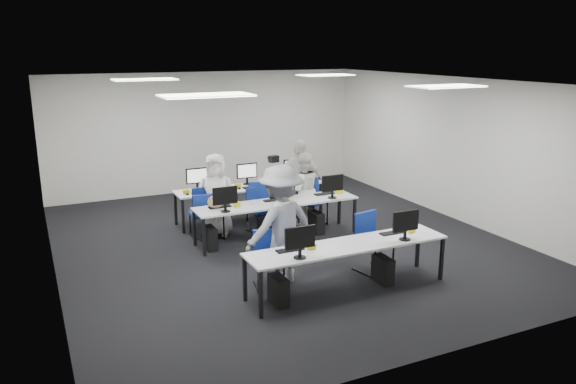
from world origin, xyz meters
name	(u,v)px	position (x,y,z in m)	size (l,w,h in m)	color
room	(281,165)	(0.00, 0.00, 1.50)	(9.00, 9.02, 3.00)	black
ceiling_panels	(281,83)	(0.00, 0.00, 2.98)	(5.20, 4.60, 0.02)	white
desk_front	(348,248)	(0.00, -2.40, 0.68)	(3.20, 0.70, 0.73)	silver
desk_mid	(277,205)	(0.00, 0.20, 0.68)	(3.20, 0.70, 0.73)	silver
desk_back	(250,188)	(0.00, 1.60, 0.68)	(3.20, 0.70, 0.73)	silver
equipment_front	(337,270)	(-0.19, -2.42, 0.36)	(2.51, 0.41, 1.19)	#0C22A5
equipment_mid	(269,222)	(-0.19, 0.18, 0.36)	(2.91, 0.41, 1.19)	white
equipment_back	(258,202)	(0.19, 1.62, 0.36)	(2.91, 0.41, 1.19)	white
chair_0	(269,270)	(-1.05, -1.80, 0.28)	(0.52, 0.55, 0.88)	navy
chair_1	(373,253)	(0.76, -1.95, 0.31)	(0.57, 0.61, 0.98)	navy
chair_2	(208,223)	(-1.19, 0.82, 0.31)	(0.51, 0.55, 0.97)	navy
chair_3	(260,218)	(-0.13, 0.74, 0.28)	(0.53, 0.56, 0.88)	navy
chair_4	(312,210)	(1.02, 0.72, 0.30)	(0.61, 0.64, 0.96)	navy
chair_5	(203,223)	(-1.27, 0.92, 0.28)	(0.48, 0.51, 0.90)	navy
chair_6	(259,211)	(-0.01, 1.10, 0.31)	(0.60, 0.63, 0.99)	navy
chair_7	(306,206)	(1.04, 1.02, 0.31)	(0.61, 0.64, 0.97)	navy
handbag	(216,202)	(-1.18, 0.32, 0.85)	(0.30, 0.19, 0.25)	#9C7B50
student_0	(282,232)	(-0.79, -1.74, 0.85)	(0.62, 0.41, 1.70)	white
student_1	(302,190)	(0.81, 0.75, 0.76)	(0.74, 0.58, 1.53)	white
student_2	(216,195)	(-0.98, 0.92, 0.81)	(0.79, 0.52, 1.62)	white
student_3	(299,182)	(0.84, 0.95, 0.88)	(1.03, 0.43, 1.76)	white
photographer	(281,225)	(-0.79, -1.70, 0.94)	(1.22, 0.70, 1.89)	slate
dslr_camera	(274,159)	(-0.83, -1.52, 1.95)	(0.14, 0.18, 0.10)	black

